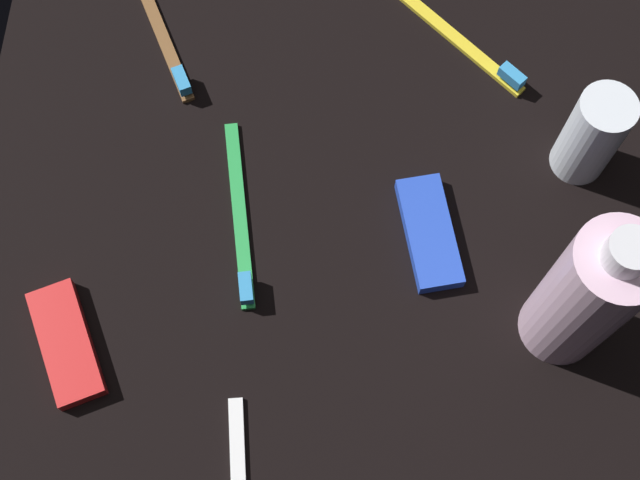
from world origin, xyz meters
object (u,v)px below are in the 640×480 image
Objects in this scene: deodorant_stick at (592,135)px; toothbrush_brown at (161,33)px; toothbrush_yellow at (460,40)px; bodywash_bottle at (587,296)px; toothbrush_green at (240,223)px; snack_bar_blue at (429,233)px; snack_bar_red at (66,343)px.

toothbrush_brown is (-11.30, -39.63, -4.46)cm from deodorant_stick.
deodorant_stick is at bearing 41.41° from toothbrush_yellow.
bodywash_bottle is 1.17× the size of toothbrush_brown.
snack_bar_blue is (0.04, 16.73, 0.14)cm from toothbrush_green.
snack_bar_blue is at bearing 86.31° from snack_bar_red.
bodywash_bottle is 30.09cm from toothbrush_green.
deodorant_stick is 0.97× the size of snack_bar_blue.
bodywash_bottle is at bearing 53.86° from toothbrush_brown.
snack_bar_red is at bearing -84.52° from bodywash_bottle.
bodywash_bottle is 30.38cm from toothbrush_yellow.
snack_bar_red is (11.72, -30.35, 0.00)cm from snack_bar_blue.
toothbrush_yellow is at bearing 109.16° from snack_bar_red.
toothbrush_green is at bearing -44.03° from toothbrush_yellow.
deodorant_stick is at bearing 171.43° from bodywash_bottle.
snack_bar_blue is at bearing 53.34° from toothbrush_brown.
toothbrush_green is at bearing 25.84° from toothbrush_brown.
toothbrush_yellow reaches higher than snack_bar_red.
snack_bar_red is at bearing -46.04° from toothbrush_yellow.
toothbrush_yellow is 20.46cm from snack_bar_blue.
toothbrush_yellow is (-12.12, -10.68, -4.46)cm from deodorant_stick.
bodywash_bottle is 15.84cm from snack_bar_blue.
deodorant_stick is 0.56× the size of toothbrush_green.
snack_bar_blue is at bearing 89.87° from toothbrush_green.
snack_bar_red is (3.97, -41.46, -8.21)cm from bodywash_bottle.
snack_bar_red is at bearing -65.63° from deodorant_stick.
snack_bar_red is (31.98, -33.17, 0.14)cm from toothbrush_yellow.
bodywash_bottle reaches higher than toothbrush_green.
snack_bar_blue is at bearing -124.88° from bodywash_bottle.
toothbrush_green is 17.99cm from snack_bar_red.
toothbrush_green is 1.72× the size of snack_bar_blue.
deodorant_stick reaches higher than toothbrush_yellow.
toothbrush_green is (8.11, -30.23, -4.46)cm from deodorant_stick.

